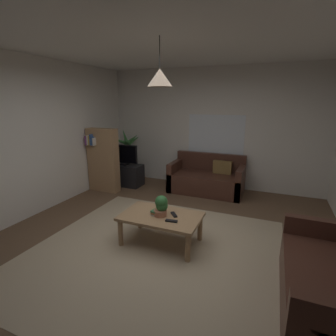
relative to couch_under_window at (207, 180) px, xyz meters
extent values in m
cube|color=brown|center=(-0.05, -2.42, -0.29)|extent=(4.94, 5.79, 0.02)
cube|color=tan|center=(-0.05, -2.62, -0.27)|extent=(3.21, 3.18, 0.01)
cube|color=silver|center=(-0.05, 0.50, 1.08)|extent=(5.06, 0.06, 2.71)
cube|color=silver|center=(-2.56, -2.42, 1.08)|extent=(0.06, 5.79, 2.71)
cube|color=white|center=(-0.05, -2.42, 2.44)|extent=(4.94, 5.79, 0.02)
cube|color=white|center=(0.05, 0.47, 0.89)|extent=(1.28, 0.01, 1.02)
cube|color=#47281E|center=(-0.01, -0.04, -0.07)|extent=(1.58, 0.82, 0.42)
cube|color=#47281E|center=(-0.01, 0.31, 0.34)|extent=(1.58, 0.12, 0.40)
cube|color=#47281E|center=(-0.74, -0.04, 0.04)|extent=(0.12, 0.82, 0.64)
cube|color=#47281E|center=(0.73, -0.04, 0.04)|extent=(0.12, 0.82, 0.64)
cube|color=brown|center=(0.31, 0.13, 0.28)|extent=(0.40, 0.12, 0.28)
cube|color=#47281E|center=(1.91, -2.87, -0.07)|extent=(0.82, 1.52, 0.42)
cube|color=#47281E|center=(1.91, -2.17, 0.04)|extent=(0.82, 0.12, 0.64)
cube|color=#A87F56|center=(-0.06, -2.36, 0.13)|extent=(1.10, 0.68, 0.04)
cylinder|color=#A87F56|center=(-0.56, -2.64, -0.08)|extent=(0.07, 0.07, 0.39)
cylinder|color=#A87F56|center=(0.43, -2.64, -0.08)|extent=(0.07, 0.07, 0.39)
cylinder|color=#A87F56|center=(-0.56, -2.08, -0.08)|extent=(0.07, 0.07, 0.39)
cylinder|color=#A87F56|center=(0.43, -2.08, -0.08)|extent=(0.07, 0.07, 0.39)
cube|color=beige|center=(-0.13, -2.38, 0.16)|extent=(0.12, 0.11, 0.02)
cube|color=#99663F|center=(-0.13, -2.39, 0.19)|extent=(0.12, 0.11, 0.03)
cube|color=#387247|center=(-0.13, -2.39, 0.21)|extent=(0.14, 0.14, 0.02)
cube|color=black|center=(0.15, -2.49, 0.16)|extent=(0.16, 0.07, 0.02)
cube|color=black|center=(0.11, -2.29, 0.16)|extent=(0.14, 0.16, 0.02)
cylinder|color=#B77051|center=(-0.07, -2.37, 0.19)|extent=(0.18, 0.18, 0.08)
sphere|color=#2D6B33|center=(-0.05, -2.35, 0.29)|extent=(0.17, 0.17, 0.17)
sphere|color=#2D6B33|center=(-0.06, -2.34, 0.35)|extent=(0.18, 0.18, 0.18)
cube|color=black|center=(-1.98, -0.28, -0.03)|extent=(0.90, 0.44, 0.50)
cube|color=black|center=(-1.98, -0.30, 0.49)|extent=(0.77, 0.05, 0.43)
cube|color=black|center=(-1.98, -0.33, 0.49)|extent=(0.73, 0.00, 0.39)
cube|color=black|center=(-1.98, -0.30, 0.24)|extent=(0.24, 0.16, 0.04)
cylinder|color=#4C4C51|center=(-2.09, 0.15, -0.13)|extent=(0.32, 0.32, 0.30)
cylinder|color=brown|center=(-2.09, 0.15, 0.35)|extent=(0.05, 0.05, 0.65)
cone|color=#3D7F3D|center=(-1.95, 0.15, 0.79)|extent=(0.35, 0.11, 0.30)
cone|color=#3D7F3D|center=(-2.01, 0.33, 0.73)|extent=(0.22, 0.41, 0.27)
cone|color=#3D7F3D|center=(-2.26, 0.28, 0.82)|extent=(0.40, 0.37, 0.41)
cone|color=#3D7F3D|center=(-2.24, 0.00, 0.74)|extent=(0.33, 0.42, 0.29)
cone|color=#3D7F3D|center=(-2.04, -0.01, 0.73)|extent=(0.18, 0.37, 0.25)
cube|color=#A87F56|center=(-2.16, -0.81, 0.42)|extent=(0.70, 0.22, 1.40)
cube|color=#72387F|center=(-2.43, -0.93, 0.87)|extent=(0.04, 0.16, 0.19)
cube|color=beige|center=(-2.39, -0.93, 0.88)|extent=(0.04, 0.16, 0.21)
cube|color=gold|center=(-2.35, -0.93, 0.88)|extent=(0.03, 0.16, 0.20)
cube|color=#2D4C8C|center=(-2.31, -0.93, 0.89)|extent=(0.03, 0.16, 0.23)
cube|color=#2D4C8C|center=(-2.28, -0.93, 0.86)|extent=(0.03, 0.16, 0.18)
cube|color=beige|center=(-2.24, -0.93, 0.85)|extent=(0.03, 0.16, 0.16)
cylinder|color=black|center=(-0.06, -2.36, 2.25)|extent=(0.01, 0.01, 0.36)
cone|color=tan|center=(-0.06, -2.36, 1.97)|extent=(0.31, 0.31, 0.21)
camera|label=1|loc=(1.29, -5.35, 1.68)|focal=27.35mm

